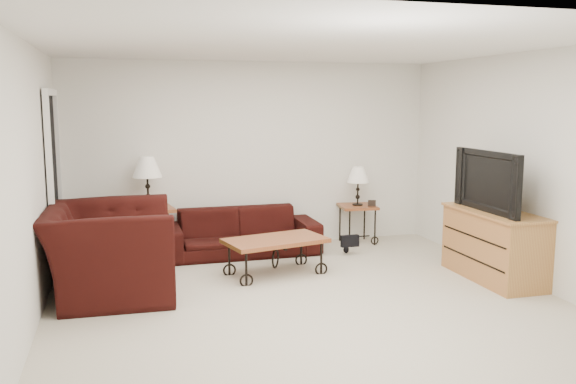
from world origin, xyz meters
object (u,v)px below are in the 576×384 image
object	(u,v)px
lamp_right	(358,186)
side_table_left	(149,232)
lamp_left	(148,182)
coffee_table	(275,257)
sofa	(240,232)
armchair	(110,251)
backpack	(346,236)
tv_stand	(494,245)
side_table_right	(357,224)
television	(496,181)

from	to	relation	value
lamp_right	side_table_left	bearing A→B (deg)	-180.00
lamp_left	coffee_table	size ratio (longest dim) A/B	0.57
lamp_right	sofa	bearing A→B (deg)	-173.95
sofa	armchair	xyz separation A→B (m)	(-1.61, -1.26, 0.17)
side_table_left	backpack	size ratio (longest dim) A/B	1.37
tv_stand	backpack	bearing A→B (deg)	127.14
tv_stand	backpack	size ratio (longest dim) A/B	2.75
sofa	backpack	bearing A→B (deg)	-13.62
lamp_left	armchair	size ratio (longest dim) A/B	0.45
side_table_right	coffee_table	distance (m)	1.92
sofa	tv_stand	xyz separation A→B (m)	(2.50, -1.85, 0.09)
lamp_left	armchair	world-z (taller)	lamp_left
coffee_table	armchair	distance (m)	1.84
coffee_table	tv_stand	bearing A→B (deg)	-19.86
sofa	lamp_left	size ratio (longest dim) A/B	3.13
lamp_right	coffee_table	world-z (taller)	lamp_right
television	side_table_right	bearing A→B (deg)	-158.97
side_table_left	coffee_table	bearing A→B (deg)	-41.82
sofa	lamp_left	bearing A→B (deg)	171.06
sofa	lamp_right	bearing A→B (deg)	6.05
tv_stand	television	xyz separation A→B (m)	(-0.02, 0.00, 0.72)
armchair	backpack	world-z (taller)	armchair
sofa	television	bearing A→B (deg)	-36.80
lamp_right	tv_stand	bearing A→B (deg)	-68.48
side_table_left	backpack	bearing A→B (deg)	-11.48
side_table_right	backpack	bearing A→B (deg)	-125.25
sofa	coffee_table	size ratio (longest dim) A/B	1.79
side_table_left	armchair	distance (m)	1.52
side_table_left	lamp_right	bearing A→B (deg)	0.00
sofa	side_table_left	size ratio (longest dim) A/B	3.13
sofa	coffee_table	world-z (taller)	sofa
side_table_right	backpack	xyz separation A→B (m)	(-0.36, -0.50, -0.03)
side_table_right	tv_stand	distance (m)	2.19
side_table_right	side_table_left	bearing A→B (deg)	-180.00
coffee_table	backpack	bearing A→B (deg)	31.62
lamp_left	tv_stand	world-z (taller)	lamp_left
lamp_left	television	distance (m)	4.16
lamp_right	backpack	distance (m)	0.84
lamp_right	tv_stand	world-z (taller)	lamp_right
side_table_right	lamp_left	distance (m)	2.93
side_table_right	armchair	bearing A→B (deg)	-156.41
sofa	armchair	bearing A→B (deg)	-141.83
backpack	television	bearing A→B (deg)	-72.54
lamp_left	coffee_table	xyz separation A→B (m)	(1.35, -1.21, -0.75)
side_table_left	side_table_right	size ratio (longest dim) A/B	1.20
lamp_right	tv_stand	distance (m)	2.23
backpack	tv_stand	bearing A→B (deg)	-72.06
side_table_right	tv_stand	xyz separation A→B (m)	(0.80, -2.03, 0.12)
side_table_left	side_table_right	bearing A→B (deg)	0.00
armchair	television	size ratio (longest dim) A/B	1.22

